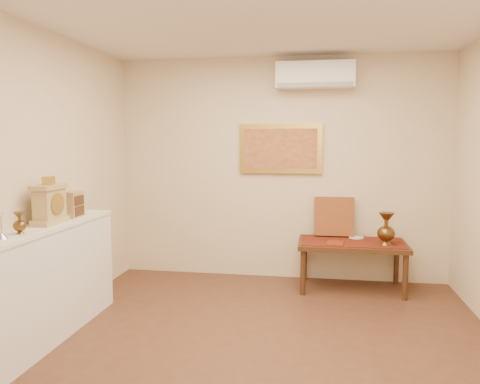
% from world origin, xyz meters
% --- Properties ---
extents(floor, '(4.50, 4.50, 0.00)m').
position_xyz_m(floor, '(0.00, 0.00, 0.00)').
color(floor, brown).
rests_on(floor, ground).
extents(ceiling, '(4.50, 4.50, 0.00)m').
position_xyz_m(ceiling, '(0.00, 0.00, 2.70)').
color(ceiling, silver).
rests_on(ceiling, ground).
extents(wall_back, '(4.00, 0.02, 2.70)m').
position_xyz_m(wall_back, '(0.00, 2.25, 1.35)').
color(wall_back, beige).
rests_on(wall_back, ground).
extents(wall_front, '(4.00, 0.02, 2.70)m').
position_xyz_m(wall_front, '(0.00, -2.25, 1.35)').
color(wall_front, beige).
rests_on(wall_front, ground).
extents(wall_left, '(0.02, 4.50, 2.70)m').
position_xyz_m(wall_left, '(-2.00, 0.00, 1.35)').
color(wall_left, beige).
rests_on(wall_left, ground).
extents(candlestick, '(0.09, 0.09, 0.20)m').
position_xyz_m(candlestick, '(-1.82, -0.45, 1.08)').
color(candlestick, silver).
rests_on(candlestick, display_ledge).
extents(brass_urn_small, '(0.10, 0.10, 0.22)m').
position_xyz_m(brass_urn_small, '(-1.80, -0.27, 1.09)').
color(brass_urn_small, brown).
rests_on(brass_urn_small, display_ledge).
extents(table_cloth, '(1.14, 0.59, 0.01)m').
position_xyz_m(table_cloth, '(0.85, 1.88, 0.55)').
color(table_cloth, '#631E10').
rests_on(table_cloth, low_table).
extents(brass_urn_tall, '(0.19, 0.19, 0.43)m').
position_xyz_m(brass_urn_tall, '(1.20, 1.77, 0.78)').
color(brass_urn_tall, brown).
rests_on(brass_urn_tall, table_cloth).
extents(plate, '(0.17, 0.17, 0.01)m').
position_xyz_m(plate, '(0.91, 2.08, 0.56)').
color(plate, white).
rests_on(plate, table_cloth).
extents(menu, '(0.20, 0.27, 0.01)m').
position_xyz_m(menu, '(0.66, 1.73, 0.56)').
color(menu, maroon).
rests_on(menu, table_cloth).
extents(cushion, '(0.46, 0.19, 0.48)m').
position_xyz_m(cushion, '(0.65, 2.17, 0.79)').
color(cushion, maroon).
rests_on(cushion, table_cloth).
extents(display_ledge, '(0.37, 2.02, 0.98)m').
position_xyz_m(display_ledge, '(-1.82, 0.00, 0.49)').
color(display_ledge, white).
rests_on(display_ledge, floor).
extents(mantel_clock, '(0.17, 0.36, 0.41)m').
position_xyz_m(mantel_clock, '(-1.82, 0.18, 1.15)').
color(mantel_clock, tan).
rests_on(mantel_clock, display_ledge).
extents(wooden_chest, '(0.16, 0.21, 0.24)m').
position_xyz_m(wooden_chest, '(-1.82, 0.55, 1.10)').
color(wooden_chest, tan).
rests_on(wooden_chest, display_ledge).
extents(low_table, '(1.20, 0.70, 0.55)m').
position_xyz_m(low_table, '(0.85, 1.88, 0.48)').
color(low_table, '#432514').
rests_on(low_table, floor).
extents(painting, '(1.00, 0.06, 0.60)m').
position_xyz_m(painting, '(0.00, 2.22, 1.60)').
color(painting, '#B28E39').
rests_on(painting, wall_back).
extents(ac_unit, '(0.90, 0.25, 0.30)m').
position_xyz_m(ac_unit, '(0.40, 2.12, 2.45)').
color(ac_unit, white).
rests_on(ac_unit, wall_back).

